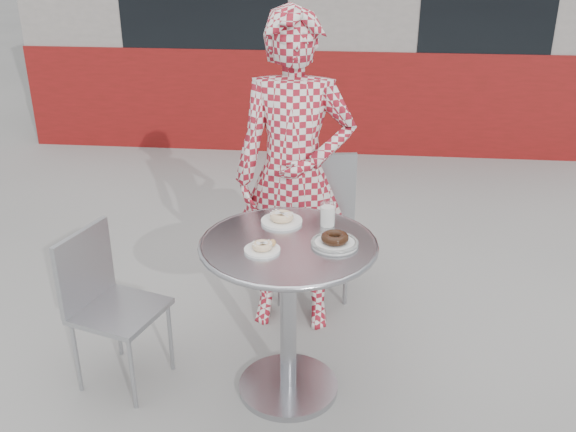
# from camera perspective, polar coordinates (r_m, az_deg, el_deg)

# --- Properties ---
(ground) EXTENTS (60.00, 60.00, 0.00)m
(ground) POSITION_cam_1_polar(r_m,az_deg,el_deg) (3.25, 0.61, -14.75)
(ground) COLOR #9C9995
(ground) RESTS_ON ground
(bistro_table) EXTENTS (0.79, 0.79, 0.80)m
(bistro_table) POSITION_cam_1_polar(r_m,az_deg,el_deg) (2.89, 0.03, -5.80)
(bistro_table) COLOR #B6B6BB
(bistro_table) RESTS_ON ground
(chair_far) EXTENTS (0.51, 0.51, 0.95)m
(chair_far) POSITION_cam_1_polar(r_m,az_deg,el_deg) (3.87, 2.04, -2.77)
(chair_far) COLOR #A2A5AA
(chair_far) RESTS_ON ground
(chair_left) EXTENTS (0.47, 0.46, 0.78)m
(chair_left) POSITION_cam_1_polar(r_m,az_deg,el_deg) (3.25, -14.58, -10.46)
(chair_left) COLOR #A2A5AA
(chair_left) RESTS_ON ground
(seated_person) EXTENTS (0.63, 0.42, 1.72)m
(seated_person) POSITION_cam_1_polar(r_m,az_deg,el_deg) (3.35, 0.55, 3.50)
(seated_person) COLOR maroon
(seated_person) RESTS_ON ground
(plate_far) EXTENTS (0.19, 0.19, 0.05)m
(plate_far) POSITION_cam_1_polar(r_m,az_deg,el_deg) (2.97, -0.57, -0.24)
(plate_far) COLOR white
(plate_far) RESTS_ON bistro_table
(plate_near) EXTENTS (0.15, 0.15, 0.04)m
(plate_near) POSITION_cam_1_polar(r_m,az_deg,el_deg) (2.72, -2.26, -2.80)
(plate_near) COLOR white
(plate_near) RESTS_ON bistro_table
(plate_checker) EXTENTS (0.21, 0.21, 0.05)m
(plate_checker) POSITION_cam_1_polar(r_m,az_deg,el_deg) (2.77, 4.17, -2.25)
(plate_checker) COLOR white
(plate_checker) RESTS_ON bistro_table
(milk_cup) EXTENTS (0.07, 0.07, 0.11)m
(milk_cup) POSITION_cam_1_polar(r_m,az_deg,el_deg) (2.93, 3.55, 0.08)
(milk_cup) COLOR white
(milk_cup) RESTS_ON bistro_table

